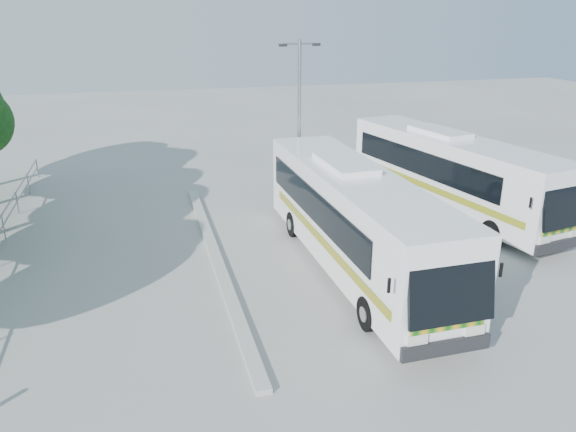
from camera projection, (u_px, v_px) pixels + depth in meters
name	position (u px, v px, depth m)	size (l,w,h in m)	color
ground	(292.00, 274.00, 18.98)	(100.00, 100.00, 0.00)	#A7A7A1
kerb_divider	(215.00, 256.00, 20.21)	(0.40, 16.00, 0.15)	#B2B2AD
coach_main	(355.00, 218.00, 18.83)	(2.76, 12.24, 3.38)	white
coach_adjacent	(452.00, 172.00, 24.50)	(4.54, 12.09, 3.29)	white
lamppost	(299.00, 119.00, 24.03)	(1.79, 0.30, 7.32)	#95979E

